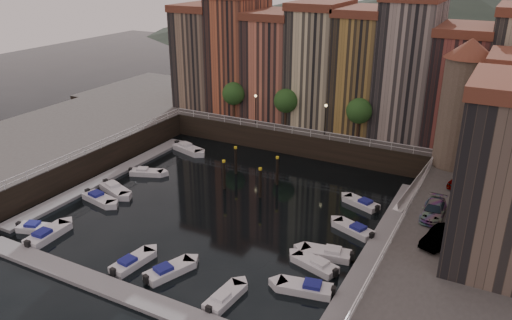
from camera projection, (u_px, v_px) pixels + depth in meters
The scene contains 31 objects.
ground at pixel (229, 204), 52.78m from camera, with size 200.00×200.00×0.00m, color black.
quay_far at pixel (320, 124), 73.48m from camera, with size 80.00×20.00×3.00m, color black.
quay_left at pixel (30, 152), 62.74m from camera, with size 20.00×36.00×3.00m, color black.
dock_left at pixel (107, 177), 58.93m from camera, with size 2.00×28.00×0.35m, color gray.
dock_right at pixel (378, 246), 44.86m from camera, with size 2.00×28.00×0.35m, color gray.
dock_near at pixel (118, 291), 38.81m from camera, with size 30.00×2.00×0.35m, color gray.
mountains at pixel (436, 20), 139.00m from camera, with size 145.00×100.00×18.00m.
far_terrace at pixel (339, 65), 66.42m from camera, with size 48.70×10.30×17.50m.
corner_tower at pixel (463, 102), 52.11m from camera, with size 5.20×5.20×13.80m.
promenade_trees at pixel (290, 101), 65.76m from camera, with size 21.20×3.20×5.20m.
street_lamps at pixel (289, 109), 65.06m from camera, with size 10.36×0.36×4.18m.
railings at pixel (251, 156), 55.35m from camera, with size 36.08×34.04×0.52m.
gangway at pixel (416, 184), 52.81m from camera, with size 2.78×8.32×3.73m.
mooring_pilings at pixel (249, 172), 56.42m from camera, with size 6.11×4.66×3.78m.
boat_left_0 at pixel (37, 228), 47.50m from camera, with size 4.18×2.63×0.94m.
boat_left_1 at pixel (99, 199), 53.22m from camera, with size 4.60×2.39×1.03m.
boat_left_2 at pixel (115, 189), 55.28m from camera, with size 4.71×3.01×1.06m.
boat_left_3 at pixel (146, 172), 59.78m from camera, with size 4.17×2.81×0.94m.
boat_left_4 at pixel (188, 149), 66.92m from camera, with size 5.09×3.00×1.14m.
boat_right_0 at pixel (306, 288), 38.84m from camera, with size 4.64×2.45×1.04m.
boat_right_1 at pixel (316, 265), 41.83m from camera, with size 4.42×2.64×0.99m.
boat_right_2 at pixel (327, 253), 43.38m from camera, with size 4.63×2.32×1.04m.
boat_right_3 at pixel (354, 229), 47.25m from camera, with size 4.38×2.91×0.99m.
boat_right_4 at pixel (362, 203), 52.26m from camera, with size 4.20×2.80×0.95m.
boat_near_0 at pixel (47, 235), 46.28m from camera, with size 1.97×4.79×1.09m.
boat_near_1 at pixel (132, 262), 42.15m from camera, with size 2.02×4.41×0.99m.
boat_near_2 at pixel (169, 271), 40.98m from camera, with size 2.98×4.55×1.03m.
boat_near_3 at pixel (224, 297), 37.80m from camera, with size 1.82×4.24×0.96m.
car_a at pixel (465, 180), 49.41m from camera, with size 1.89×4.70×1.60m, color gray.
car_b at pixel (439, 238), 39.44m from camera, with size 1.40×4.01×1.32m, color gray.
car_c at pixel (433, 211), 43.61m from camera, with size 1.84×4.53×1.31m, color gray.
Camera 1 is at (24.58, -40.28, 24.27)m, focal length 35.00 mm.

